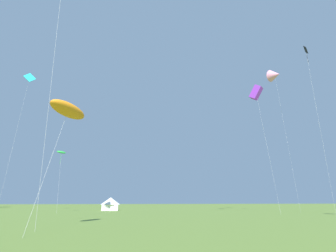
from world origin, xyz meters
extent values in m
cylinder|color=#B2B2B7|center=(-13.14, 17.29, 15.63)|extent=(1.54, 0.54, 31.25)
cube|color=black|center=(25.30, 29.71, 28.66)|extent=(1.18, 1.49, 1.79)
cylinder|color=black|center=(25.30, 29.71, 27.08)|extent=(0.06, 0.06, 2.24)
cylinder|color=#B2B2B7|center=(24.62, 29.26, 14.33)|extent=(1.37, 0.92, 28.66)
ellipsoid|color=green|center=(-18.52, 45.72, 11.16)|extent=(1.88, 1.86, 0.65)
cylinder|color=#207C31|center=(-18.52, 45.72, 9.85)|extent=(0.04, 0.04, 1.91)
cylinder|color=#B2B2B7|center=(-18.00, 44.71, 5.58)|extent=(1.07, 2.03, 11.17)
cone|color=pink|center=(25.90, 40.05, 29.25)|extent=(3.53, 3.62, 3.15)
cylinder|color=#B2B2B7|center=(26.22, 39.75, 14.62)|extent=(0.67, 0.62, 29.25)
cube|color=#1EB7CC|center=(-27.08, 46.70, 27.06)|extent=(2.17, 1.22, 2.36)
cylinder|color=#B2B2B7|center=(-27.36, 46.07, 13.53)|extent=(0.60, 1.28, 27.06)
ellipsoid|color=orange|center=(-11.04, 16.33, 9.15)|extent=(3.11, 4.19, 1.28)
cylinder|color=#B2B2B7|center=(-11.57, 15.17, 4.57)|extent=(1.07, 2.35, 9.15)
cube|color=purple|center=(18.80, 36.95, 22.87)|extent=(2.72, 2.88, 3.00)
cylinder|color=#B2B2B7|center=(19.09, 35.95, 11.43)|extent=(0.61, 2.01, 22.87)
cube|color=white|center=(-9.15, 57.75, 0.68)|extent=(3.64, 3.64, 1.37)
cone|color=white|center=(-9.15, 57.75, 2.16)|extent=(4.55, 4.55, 1.59)
camera|label=1|loc=(-6.29, -2.97, 2.09)|focal=25.64mm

